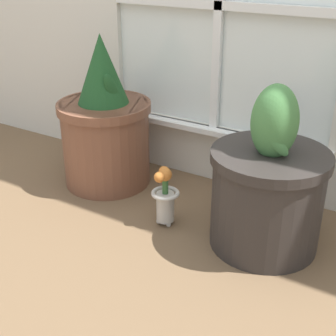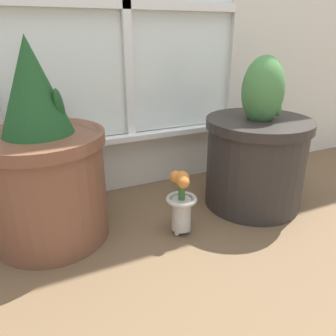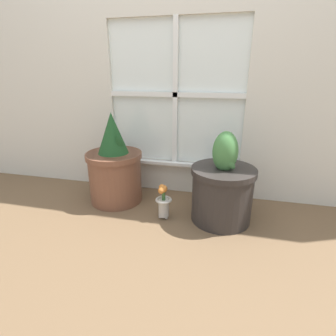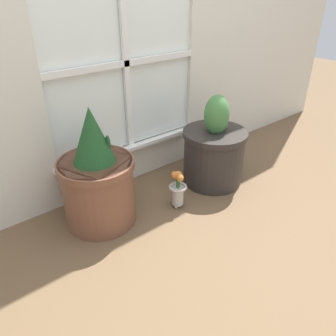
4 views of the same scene
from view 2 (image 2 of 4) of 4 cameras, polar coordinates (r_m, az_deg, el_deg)
ground_plane at (r=1.16m, az=3.39°, el=-13.74°), size 10.00×10.00×0.00m
potted_plant_left at (r=1.17m, az=-20.74°, el=0.31°), size 0.42×0.42×0.69m
potted_plant_right at (r=1.39m, az=15.08°, el=2.62°), size 0.42×0.42×0.61m
flower_vase at (r=1.17m, az=2.31°, el=-6.00°), size 0.11×0.11×0.25m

